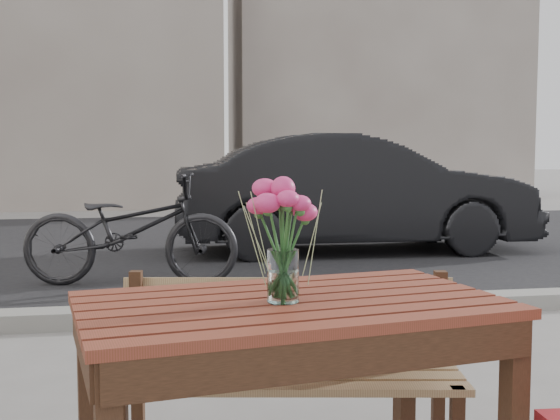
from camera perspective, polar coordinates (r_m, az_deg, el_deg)
name	(u,v)px	position (r m, az deg, el deg)	size (l,w,h in m)	color
street	(198,269)	(7.05, -6.67, -4.75)	(30.00, 8.12, 0.12)	black
backdrop_buildings	(179,44)	(16.46, -8.21, 13.18)	(15.50, 4.00, 8.00)	gray
main_table	(291,341)	(2.12, 0.90, -10.59)	(1.34, 0.91, 0.76)	brown
main_bench	(288,351)	(2.61, 0.67, -11.43)	(1.29, 0.58, 0.77)	#95714D
main_vase	(283,224)	(2.02, 0.25, -1.19)	(0.20, 0.20, 0.36)	white
parked_car	(353,193)	(8.41, 5.98, 1.37)	(1.47, 4.22, 1.39)	black
bicycle	(130,229)	(6.37, -12.07, -1.55)	(0.67, 1.92, 1.01)	black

